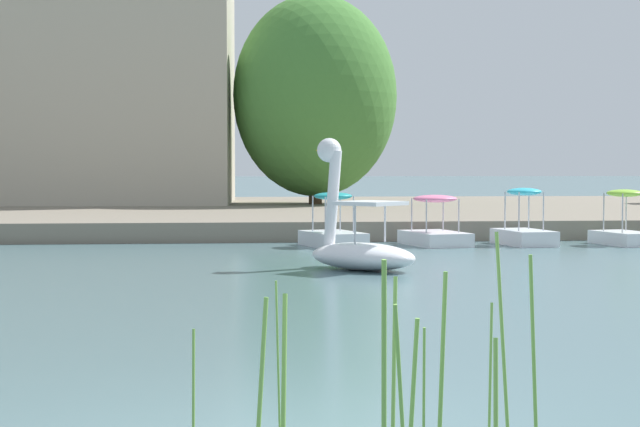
# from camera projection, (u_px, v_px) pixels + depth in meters

# --- Properties ---
(shore_bank_far) EXTENTS (146.45, 25.13, 0.56)m
(shore_bank_far) POSITION_uv_depth(u_px,v_px,m) (231.00, 213.00, 40.39)
(shore_bank_far) COLOR slate
(shore_bank_far) RESTS_ON ground_plane
(swan_boat) EXTENTS (2.60, 2.63, 2.65)m
(swan_boat) POSITION_uv_depth(u_px,v_px,m) (359.00, 243.00, 20.49)
(swan_boat) COLOR white
(swan_boat) RESTS_ON ground_plane
(pedal_boat_teal) EXTENTS (1.71, 2.30, 1.41)m
(pedal_boat_teal) POSITION_uv_depth(u_px,v_px,m) (333.00, 231.00, 26.63)
(pedal_boat_teal) COLOR white
(pedal_boat_teal) RESTS_ON ground_plane
(pedal_boat_pink) EXTENTS (1.69, 2.39, 1.33)m
(pedal_boat_pink) POSITION_uv_depth(u_px,v_px,m) (435.00, 230.00, 27.02)
(pedal_boat_pink) COLOR white
(pedal_boat_pink) RESTS_ON ground_plane
(pedal_boat_cyan) EXTENTS (1.37, 2.16, 1.52)m
(pedal_boat_cyan) POSITION_uv_depth(u_px,v_px,m) (524.00, 229.00, 27.17)
(pedal_boat_cyan) COLOR white
(pedal_boat_cyan) RESTS_ON ground_plane
(pedal_boat_lime) EXTENTS (1.42, 2.03, 1.48)m
(pedal_boat_lime) POSITION_uv_depth(u_px,v_px,m) (624.00, 228.00, 27.19)
(pedal_boat_lime) COLOR white
(pedal_boat_lime) RESTS_ON ground_plane
(tree_willow_near_path) EXTENTS (9.61, 9.60, 8.66)m
(tree_willow_near_path) POSITION_uv_depth(u_px,v_px,m) (315.00, 96.00, 42.31)
(tree_willow_near_path) COLOR #4C3823
(tree_willow_near_path) RESTS_ON shore_bank_far
(apartment_block) EXTENTS (15.07, 8.90, 11.03)m
(apartment_block) POSITION_uv_depth(u_px,v_px,m) (58.00, 73.00, 43.43)
(apartment_block) COLOR #B2A893
(apartment_block) RESTS_ON shore_bank_far
(reed_clump_foreground) EXTENTS (2.52, 1.44, 1.57)m
(reed_clump_foreground) POSITION_uv_depth(u_px,v_px,m) (400.00, 371.00, 7.20)
(reed_clump_foreground) COLOR #669942
(reed_clump_foreground) RESTS_ON ground_plane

